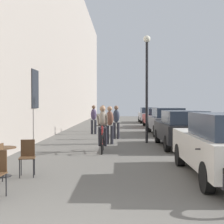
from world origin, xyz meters
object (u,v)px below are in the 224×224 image
pedestrian_furthest (103,117)px  parked_car_fifth (148,115)px  street_lamp (147,75)px  parked_car_fourth (156,117)px  pedestrian_far (94,118)px  parked_motorcycle (222,177)px  pedestrian_near (110,123)px  cafe_table_mid (3,155)px  parked_car_second (182,128)px  parked_car_third (167,121)px  cafe_chair_mid_toward_wall (27,155)px  pedestrian_mid (116,120)px  cyclist_on_bicycle (102,130)px

pedestrian_furthest → parked_car_fifth: (3.78, 10.07, -0.20)m
pedestrian_furthest → street_lamp: size_ratio=0.35×
parked_car_fourth → parked_car_fifth: 6.01m
pedestrian_far → pedestrian_furthest: pedestrian_far is taller
parked_motorcycle → parked_car_fourth: bearing=87.6°
street_lamp → pedestrian_near: bearing=-161.0°
cafe_table_mid → parked_car_fifth: bearing=76.8°
pedestrian_furthest → parked_car_fifth: pedestrian_furthest is taller
pedestrian_furthest → parked_car_second: bearing=-64.8°
parked_car_second → parked_car_fourth: (0.18, 11.86, -0.04)m
cafe_table_mid → parked_car_fourth: 18.30m
cafe_table_mid → parked_motorcycle: parked_motorcycle is taller
street_lamp → parked_car_fifth: (1.43, 16.32, -2.35)m
pedestrian_near → parked_motorcycle: (2.39, -8.32, -0.54)m
pedestrian_near → pedestrian_far: pedestrian_far is taller
pedestrian_near → parked_car_third: pedestrian_near is taller
cafe_chair_mid_toward_wall → parked_car_third: parked_car_third is taller
cafe_chair_mid_toward_wall → pedestrian_mid: bearing=76.7°
parked_car_second → cafe_chair_mid_toward_wall: bearing=-131.1°
cafe_table_mid → parked_car_fourth: (5.56, 17.43, 0.22)m
pedestrian_furthest → parked_motorcycle: (3.06, -15.15, -0.55)m
cafe_table_mid → parked_motorcycle: (4.77, -1.78, -0.12)m
parked_motorcycle → street_lamp: bearing=94.5°
pedestrian_near → parked_car_fifth: pedestrian_near is taller
street_lamp → parked_car_fourth: bearing=81.7°
parked_car_third → cyclist_on_bicycle: bearing=-115.9°
parked_car_third → parked_motorcycle: 12.95m
pedestrian_near → parked_car_fifth: (3.10, 16.90, -0.19)m
pedestrian_near → pedestrian_mid: (0.26, 2.22, 0.01)m
cyclist_on_bicycle → parked_car_fourth: (3.37, 13.15, -0.07)m
parked_car_fourth → parked_car_third: bearing=-90.4°
cafe_chair_mid_toward_wall → parked_car_second: bearing=48.9°
cafe_chair_mid_toward_wall → pedestrian_near: bearing=74.4°
parked_car_fourth → cyclist_on_bicycle: bearing=-104.4°
street_lamp → parked_car_second: (1.32, -1.55, -2.33)m
pedestrian_far → parked_motorcycle: bearing=-75.1°
parked_car_second → pedestrian_furthest: bearing=115.2°
parked_car_fourth → parked_motorcycle: bearing=-92.4°
parked_car_fifth → cyclist_on_bicycle: bearing=-99.8°
cafe_chair_mid_toward_wall → parked_motorcycle: size_ratio=0.41×
cafe_table_mid → pedestrian_near: 6.98m
cyclist_on_bicycle → parked_car_second: size_ratio=0.41×
cafe_chair_mid_toward_wall → street_lamp: 8.27m
pedestrian_furthest → street_lamp: street_lamp is taller
pedestrian_far → parked_car_second: 7.10m
parked_car_fourth → parked_motorcycle: size_ratio=1.90×
cafe_table_mid → pedestrian_mid: 9.17m
cafe_table_mid → parked_car_second: size_ratio=0.17×
cafe_table_mid → cyclist_on_bicycle: bearing=62.8°
parked_car_second → parked_car_fifth: 17.87m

